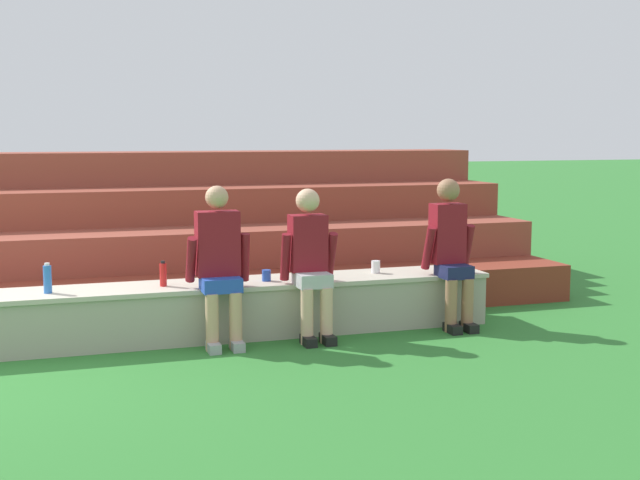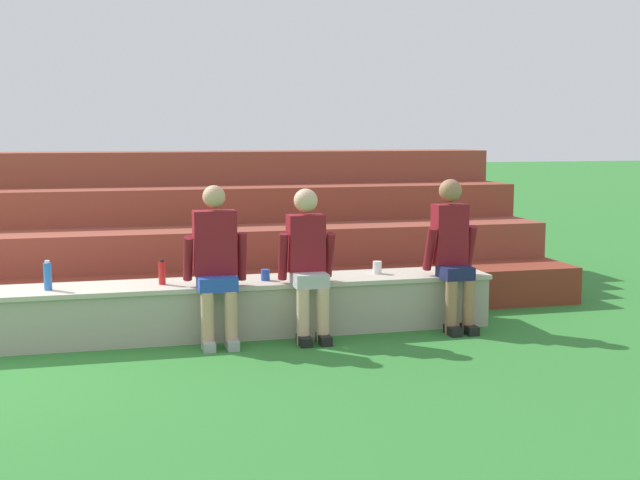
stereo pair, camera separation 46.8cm
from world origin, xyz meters
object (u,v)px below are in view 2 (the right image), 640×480
at_px(water_bottle_center_gap, 162,273).
at_px(plastic_cup_middle, 265,275).
at_px(person_center, 453,250).
at_px(plastic_cup_left_end, 377,267).
at_px(person_left_of_center, 308,260).
at_px(person_far_left, 216,261).
at_px(water_bottle_near_right, 48,276).

xyz_separation_m(water_bottle_center_gap, plastic_cup_middle, (0.92, -0.03, -0.05)).
xyz_separation_m(person_center, plastic_cup_left_end, (-0.62, 0.33, -0.19)).
bearing_deg(water_bottle_center_gap, plastic_cup_left_end, 1.88).
bearing_deg(person_left_of_center, water_bottle_center_gap, 166.51).
height_order(person_far_left, person_center, person_center).
height_order(water_bottle_near_right, plastic_cup_middle, water_bottle_near_right).
relative_size(person_left_of_center, plastic_cup_left_end, 11.25).
bearing_deg(plastic_cup_middle, person_center, -7.92).
relative_size(person_left_of_center, person_center, 0.96).
distance_m(person_left_of_center, person_center, 1.38).
bearing_deg(person_far_left, water_bottle_center_gap, 147.19).
bearing_deg(water_bottle_near_right, person_left_of_center, -7.08).
relative_size(person_far_left, person_center, 0.99).
distance_m(person_far_left, plastic_cup_left_end, 1.62).
bearing_deg(person_center, plastic_cup_left_end, 151.85).
relative_size(plastic_cup_middle, plastic_cup_left_end, 0.85).
relative_size(person_left_of_center, water_bottle_center_gap, 5.99).
distance_m(water_bottle_center_gap, plastic_cup_left_end, 2.01).
bearing_deg(plastic_cup_left_end, person_center, -28.15).
height_order(person_center, water_bottle_center_gap, person_center).
height_order(person_left_of_center, water_bottle_center_gap, person_left_of_center).
height_order(person_left_of_center, person_center, person_center).
bearing_deg(person_far_left, plastic_cup_middle, 28.20).
distance_m(person_far_left, water_bottle_near_right, 1.42).
bearing_deg(person_far_left, person_left_of_center, -1.13).
distance_m(person_center, water_bottle_center_gap, 2.65).
relative_size(person_center, water_bottle_center_gap, 6.27).
bearing_deg(water_bottle_center_gap, person_far_left, -32.81).
relative_size(water_bottle_center_gap, plastic_cup_middle, 2.20).
height_order(person_left_of_center, plastic_cup_left_end, person_left_of_center).
relative_size(person_center, plastic_cup_middle, 13.80).
distance_m(person_far_left, plastic_cup_middle, 0.57).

